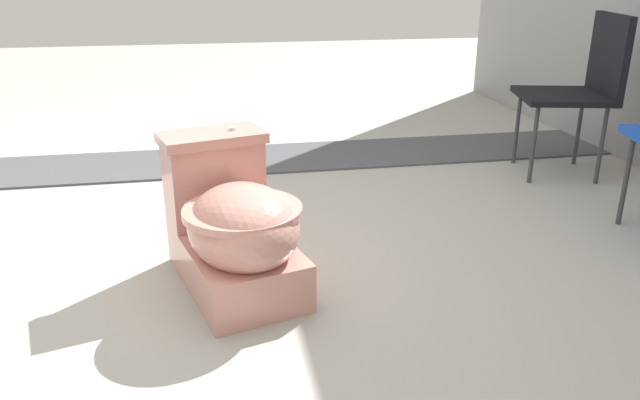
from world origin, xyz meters
TOP-DOWN VIEW (x-y plane):
  - ground_plane at (0.00, 0.00)m, footprint 14.00×14.00m
  - gravel_strip at (-1.28, 0.50)m, footprint 0.56×8.00m
  - toilet at (0.21, 0.14)m, footprint 0.71×0.53m
  - folding_chair_left at (-0.73, 2.00)m, footprint 0.53×0.53m

SIDE VIEW (x-z plane):
  - ground_plane at x=0.00m, z-range 0.00..0.00m
  - gravel_strip at x=-1.28m, z-range 0.00..0.01m
  - toilet at x=0.21m, z-range -0.04..0.48m
  - folding_chair_left at x=-0.73m, z-range 0.09..0.93m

